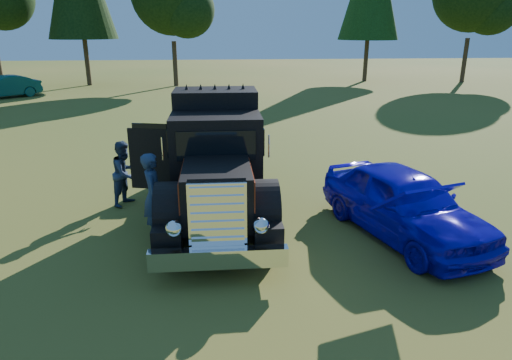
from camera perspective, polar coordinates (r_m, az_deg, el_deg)
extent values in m
plane|color=#335218|center=(9.02, 0.57, -11.15)|extent=(120.00, 120.00, 0.00)
cylinder|color=#2D2116|center=(37.54, -10.08, 14.11)|extent=(0.36, 0.36, 3.42)
sphere|color=black|center=(36.62, -8.66, 20.33)|extent=(4.18, 4.18, 4.18)
cylinder|color=#2D2116|center=(43.20, 24.62, 13.44)|extent=(0.36, 0.36, 3.60)
sphere|color=black|center=(43.04, 27.40, 18.70)|extent=(4.40, 4.40, 4.40)
cylinder|color=#2D2116|center=(41.37, 13.61, 15.03)|extent=(0.36, 0.36, 4.50)
cylinder|color=#2D2116|center=(39.70, -20.44, 14.41)|extent=(0.36, 0.36, 4.68)
cylinder|color=black|center=(9.48, -11.14, -6.23)|extent=(0.32, 1.10, 1.10)
cylinder|color=black|center=(9.47, 1.65, -5.90)|extent=(0.32, 1.10, 1.10)
cylinder|color=black|center=(13.97, -9.16, 2.04)|extent=(0.32, 1.10, 1.10)
cylinder|color=black|center=(13.96, -0.54, 2.27)|extent=(0.32, 1.10, 1.10)
cylinder|color=black|center=(13.95, -7.81, 2.08)|extent=(0.32, 1.10, 1.10)
cylinder|color=black|center=(13.94, -1.89, 2.24)|extent=(0.32, 1.10, 1.10)
cube|color=black|center=(11.81, -4.82, -0.52)|extent=(1.60, 6.40, 0.28)
cube|color=white|center=(8.30, -4.70, -9.70)|extent=(2.50, 0.22, 0.36)
cube|color=white|center=(8.27, -4.84, -4.44)|extent=(1.05, 0.30, 1.30)
cube|color=black|center=(9.23, -4.87, -1.61)|extent=(1.35, 1.80, 1.10)
cube|color=maroon|center=(9.19, -9.21, -0.55)|extent=(0.02, 1.80, 0.60)
cube|color=maroon|center=(9.18, -0.60, -0.32)|extent=(0.02, 1.80, 0.60)
cylinder|color=black|center=(9.31, -10.68, -3.99)|extent=(0.55, 1.24, 1.24)
cylinder|color=black|center=(9.30, 1.06, -3.68)|extent=(0.55, 1.24, 1.24)
sphere|color=white|center=(8.33, -10.20, -6.02)|extent=(0.32, 0.32, 0.32)
sphere|color=white|center=(8.32, 0.61, -5.73)|extent=(0.32, 0.32, 0.32)
cube|color=black|center=(10.62, -4.94, 2.54)|extent=(2.05, 1.30, 2.10)
cube|color=black|center=(9.85, -5.01, 4.26)|extent=(1.70, 0.05, 0.65)
cube|color=black|center=(11.83, -4.98, 5.21)|extent=(2.05, 1.30, 2.50)
cube|color=black|center=(13.63, -4.89, 3.54)|extent=(2.00, 2.00, 0.35)
cube|color=black|center=(11.27, -12.91, 2.55)|extent=(1.08, 0.32, 1.50)
cube|color=#9A3716|center=(11.36, -12.89, 1.88)|extent=(0.83, 0.22, 0.75)
imported|color=#0835BD|center=(10.63, 17.98, -2.74)|extent=(3.09, 4.88, 1.55)
cube|color=#0835BD|center=(8.78, 19.38, -1.97)|extent=(1.52, 1.27, 0.67)
imported|color=#212B4D|center=(10.27, -12.67, -1.89)|extent=(0.50, 0.73, 1.92)
imported|color=#1E2B46|center=(12.37, -16.03, 0.85)|extent=(0.95, 1.03, 1.71)
imported|color=#0A3D39|center=(34.88, -28.90, 10.16)|extent=(4.30, 3.92, 1.43)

